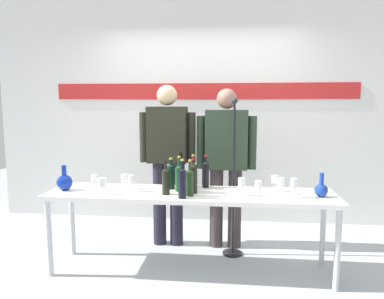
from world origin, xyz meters
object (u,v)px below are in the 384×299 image
at_px(presenter_right, 226,157).
at_px(wine_glass_right_3, 275,180).
at_px(decanter_blue_left, 65,182).
at_px(wine_glass_right_2, 294,184).
at_px(presenter_left, 168,154).
at_px(wine_bottle_8, 166,180).
at_px(wine_bottle_1, 193,178).
at_px(wine_bottle_2, 179,177).
at_px(wine_bottle_5, 193,175).
at_px(wine_bottle_3, 182,182).
at_px(wine_bottle_6, 206,173).
at_px(wine_bottle_4, 171,175).
at_px(wine_bottle_0, 190,181).
at_px(wine_glass_left_0, 102,183).
at_px(wine_glass_right_1, 258,186).
at_px(decanter_blue_right, 321,189).
at_px(wine_bottle_7, 181,172).
at_px(wine_glass_left_1, 95,179).
at_px(display_table, 190,199).
at_px(wine_glass_right_0, 242,183).
at_px(wine_glass_left_3, 125,178).
at_px(wine_glass_right_4, 281,183).
at_px(microphone_stand, 233,203).

xyz_separation_m(presenter_right, wine_glass_right_3, (0.45, -0.49, -0.12)).
bearing_deg(decanter_blue_left, wine_glass_right_2, -1.42).
distance_m(presenter_left, wine_bottle_8, 0.72).
distance_m(decanter_blue_left, wine_glass_right_2, 2.06).
distance_m(wine_bottle_1, wine_glass_right_3, 0.75).
relative_size(wine_bottle_2, wine_bottle_5, 0.99).
relative_size(wine_bottle_3, wine_bottle_6, 1.07).
bearing_deg(wine_bottle_4, wine_glass_right_2, -10.72).
height_order(wine_bottle_0, wine_glass_left_0, wine_bottle_0).
distance_m(presenter_left, wine_bottle_4, 0.52).
distance_m(wine_bottle_8, wine_glass_right_1, 0.80).
distance_m(wine_bottle_0, wine_bottle_3, 0.10).
bearing_deg(decanter_blue_right, wine_glass_right_1, -174.26).
relative_size(presenter_left, wine_bottle_2, 5.35).
height_order(presenter_right, wine_glass_right_1, presenter_right).
bearing_deg(wine_bottle_2, wine_bottle_4, 138.62).
relative_size(wine_bottle_6, wine_bottle_7, 0.93).
distance_m(wine_glass_right_1, wine_glass_right_2, 0.30).
xyz_separation_m(wine_bottle_3, wine_bottle_7, (-0.07, 0.42, 0.00)).
height_order(presenter_left, wine_glass_right_3, presenter_left).
height_order(wine_bottle_1, wine_bottle_8, wine_bottle_1).
bearing_deg(wine_bottle_7, wine_glass_left_1, -165.23).
bearing_deg(display_table, decanter_blue_right, -1.93).
bearing_deg(wine_bottle_7, wine_bottle_0, -69.82).
relative_size(presenter_right, wine_bottle_1, 5.37).
distance_m(wine_bottle_2, wine_bottle_7, 0.18).
distance_m(wine_glass_left_1, wine_glass_right_0, 1.35).
relative_size(presenter_right, wine_bottle_3, 5.03).
bearing_deg(wine_glass_left_3, wine_bottle_2, -3.03).
height_order(decanter_blue_right, wine_glass_right_2, decanter_blue_right).
bearing_deg(wine_glass_left_1, wine_glass_right_0, -3.56).
relative_size(wine_bottle_7, wine_glass_right_1, 2.40).
bearing_deg(decanter_blue_right, wine_bottle_2, 176.45).
distance_m(presenter_left, wine_glass_right_4, 1.27).
xyz_separation_m(wine_bottle_7, wine_glass_right_1, (0.71, -0.31, -0.05)).
height_order(decanter_blue_left, wine_bottle_7, wine_bottle_7).
distance_m(presenter_left, wine_glass_right_3, 1.19).
distance_m(wine_bottle_6, wine_glass_right_0, 0.44).
height_order(wine_bottle_4, wine_glass_right_2, wine_bottle_4).
height_order(decanter_blue_left, wine_bottle_2, wine_bottle_2).
distance_m(decanter_blue_left, wine_glass_left_3, 0.55).
bearing_deg(wine_bottle_5, wine_bottle_6, 33.92).
distance_m(decanter_blue_left, wine_glass_left_1, 0.27).
height_order(wine_glass_left_1, wine_glass_right_0, wine_glass_right_0).
height_order(wine_glass_right_2, wine_glass_right_4, wine_glass_right_2).
distance_m(wine_bottle_7, wine_glass_right_0, 0.64).
distance_m(wine_bottle_2, microphone_stand, 0.70).
bearing_deg(wine_bottle_1, microphone_stand, 48.82).
xyz_separation_m(decanter_blue_right, wine_bottle_8, (-1.34, -0.06, 0.06)).
relative_size(wine_glass_right_4, microphone_stand, 0.09).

